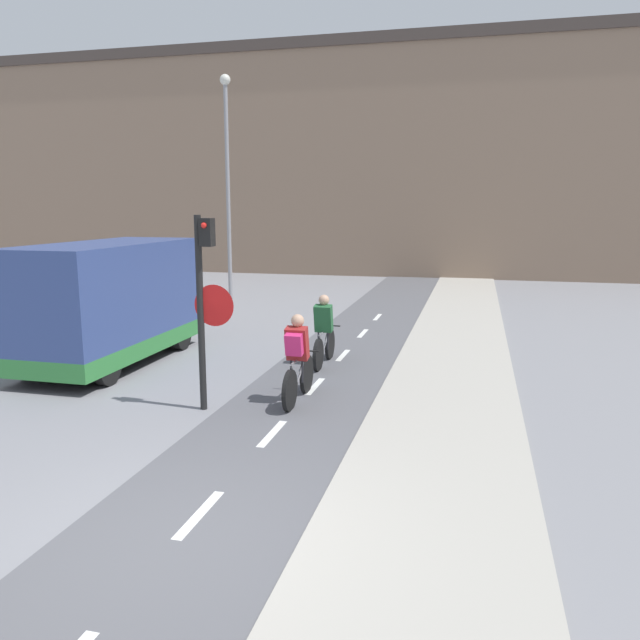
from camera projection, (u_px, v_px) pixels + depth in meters
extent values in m
plane|color=gray|center=(178.00, 540.00, 6.26)|extent=(120.00, 120.00, 0.00)
cube|color=#56565B|center=(178.00, 539.00, 6.26)|extent=(2.42, 60.00, 0.02)
cube|color=white|center=(199.00, 514.00, 6.74)|extent=(0.12, 1.10, 0.00)
cube|color=white|center=(272.00, 434.00, 9.12)|extent=(0.12, 1.10, 0.00)
cube|color=white|center=(315.00, 386.00, 11.51)|extent=(0.12, 1.10, 0.00)
cube|color=white|center=(343.00, 355.00, 13.89)|extent=(0.12, 1.10, 0.00)
cube|color=white|center=(363.00, 333.00, 16.28)|extent=(0.12, 1.10, 0.00)
cube|color=white|center=(378.00, 317.00, 18.66)|extent=(0.12, 1.10, 0.00)
cube|color=#A8A399|center=(420.00, 571.00, 5.68)|extent=(2.40, 60.00, 0.05)
cube|color=#89705B|center=(421.00, 166.00, 30.52)|extent=(60.00, 5.00, 10.42)
cube|color=#473D38|center=(425.00, 48.00, 29.53)|extent=(60.00, 5.20, 0.50)
cylinder|color=black|center=(201.00, 315.00, 10.01)|extent=(0.11, 0.11, 3.17)
cube|color=black|center=(207.00, 232.00, 9.73)|extent=(0.20, 0.20, 0.44)
sphere|color=red|center=(204.00, 225.00, 9.61)|extent=(0.09, 0.09, 0.09)
cone|color=red|center=(214.00, 306.00, 9.92)|extent=(0.67, 0.01, 0.67)
cone|color=silver|center=(214.00, 305.00, 9.92)|extent=(0.60, 0.02, 0.60)
cylinder|color=gray|center=(228.00, 195.00, 21.62)|extent=(0.14, 0.14, 7.37)
sphere|color=silver|center=(225.00, 80.00, 20.93)|extent=(0.36, 0.36, 0.36)
cylinder|color=black|center=(290.00, 391.00, 10.13)|extent=(0.07, 0.69, 0.69)
cylinder|color=black|center=(307.00, 374.00, 11.13)|extent=(0.07, 0.69, 0.69)
cylinder|color=slate|center=(302.00, 369.00, 10.79)|extent=(0.04, 0.67, 0.43)
cylinder|color=slate|center=(294.00, 375.00, 10.32)|extent=(0.04, 0.35, 0.45)
cylinder|color=slate|center=(299.00, 359.00, 10.60)|extent=(0.04, 0.97, 0.07)
cylinder|color=slate|center=(293.00, 388.00, 10.32)|extent=(0.04, 0.40, 0.05)
cylinder|color=black|center=(307.00, 351.00, 11.05)|extent=(0.46, 0.03, 0.03)
cube|color=maroon|center=(297.00, 343.00, 10.43)|extent=(0.36, 0.31, 0.59)
sphere|color=tan|center=(298.00, 321.00, 10.40)|extent=(0.22, 0.22, 0.22)
cylinder|color=#232328|center=(291.00, 369.00, 10.50)|extent=(0.04, 0.07, 0.43)
cylinder|color=#232328|center=(302.00, 370.00, 10.46)|extent=(0.04, 0.07, 0.43)
cube|color=#DB286B|center=(294.00, 344.00, 10.26)|extent=(0.28, 0.23, 0.39)
cylinder|color=black|center=(318.00, 355.00, 12.58)|extent=(0.07, 0.67, 0.67)
cylinder|color=black|center=(330.00, 344.00, 13.57)|extent=(0.07, 0.67, 0.67)
cylinder|color=slate|center=(326.00, 340.00, 13.23)|extent=(0.04, 0.66, 0.41)
cylinder|color=slate|center=(321.00, 344.00, 12.77)|extent=(0.04, 0.34, 0.44)
cylinder|color=slate|center=(325.00, 331.00, 13.04)|extent=(0.04, 0.96, 0.07)
cylinder|color=slate|center=(321.00, 353.00, 12.77)|extent=(0.04, 0.40, 0.05)
cylinder|color=black|center=(330.00, 326.00, 13.49)|extent=(0.46, 0.03, 0.03)
cube|color=#235B33|center=(323.00, 318.00, 12.88)|extent=(0.36, 0.31, 0.59)
sphere|color=tan|center=(324.00, 300.00, 12.85)|extent=(0.22, 0.22, 0.22)
cylinder|color=#232328|center=(318.00, 339.00, 12.95)|extent=(0.04, 0.07, 0.42)
cylinder|color=#232328|center=(328.00, 340.00, 12.90)|extent=(0.04, 0.07, 0.42)
cube|color=#334784|center=(109.00, 298.00, 13.05)|extent=(1.90, 4.67, 2.31)
cube|color=#33843D|center=(112.00, 344.00, 13.23)|extent=(1.91, 4.68, 0.36)
cube|color=black|center=(162.00, 268.00, 15.19)|extent=(1.71, 0.04, 0.70)
cylinder|color=black|center=(116.00, 331.00, 14.89)|extent=(0.18, 0.70, 0.70)
cylinder|color=black|center=(181.00, 335.00, 14.49)|extent=(0.18, 0.70, 0.70)
cylinder|color=black|center=(28.00, 362.00, 12.00)|extent=(0.18, 0.70, 0.70)
cylinder|color=black|center=(107.00, 367.00, 11.59)|extent=(0.18, 0.70, 0.70)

